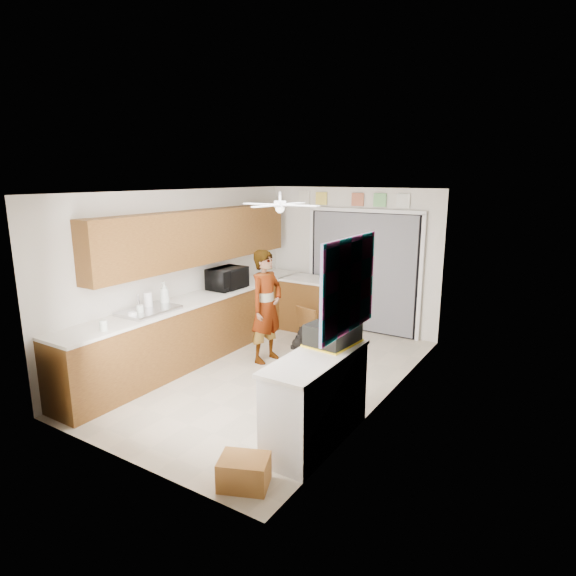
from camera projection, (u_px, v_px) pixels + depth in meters
The scene contains 41 objects.
floor at pixel (273, 374), 6.71m from camera, with size 5.00×5.00×0.00m, color #B8AC94.
ceiling at pixel (271, 191), 6.14m from camera, with size 5.00×5.00×0.00m, color white.
wall_back at pixel (351, 260), 8.49m from camera, with size 3.20×3.20×0.00m, color silver.
wall_front at pixel (118, 339), 4.36m from camera, with size 3.20×3.20×0.00m, color silver.
wall_left at pixel (184, 274), 7.25m from camera, with size 5.00×5.00×0.00m, color silver.
wall_right at pixel (386, 303), 5.60m from camera, with size 5.00×5.00×0.00m, color silver.
left_base_cabinets at pixel (201, 328), 7.28m from camera, with size 0.60×4.80×0.90m, color brown.
left_countertop at pixel (201, 298), 7.17m from camera, with size 0.62×4.80×0.04m, color white.
upper_cabinets at pixel (200, 237), 7.21m from camera, with size 0.32×4.00×0.80m, color brown.
sink_basin at pixel (149, 311), 6.33m from camera, with size 0.50×0.76×0.06m, color silver.
faucet at pixel (138, 302), 6.41m from camera, with size 0.03×0.03×0.22m, color silver.
peninsula_base at pixel (312, 306), 8.51m from camera, with size 1.00×0.60×0.90m, color brown.
peninsula_top at pixel (312, 280), 8.41m from camera, with size 1.04×0.64×0.04m, color white.
back_opening_recess at pixel (363, 272), 8.38m from camera, with size 2.00×0.06×2.10m, color black.
curtain_panel at pixel (362, 273), 8.34m from camera, with size 1.90×0.03×2.05m, color gray.
door_trim_left at pixel (311, 267), 8.88m from camera, with size 0.06×0.04×2.10m, color white.
door_trim_right at pixel (420, 279), 7.83m from camera, with size 0.06×0.04×2.10m, color white.
door_trim_head at pixel (365, 211), 8.11m from camera, with size 2.10×0.04×0.06m, color white.
header_frame_0 at pixel (321, 198), 8.53m from camera, with size 0.22×0.02×0.22m, color #FADF53.
header_frame_2 at pixel (358, 199), 8.17m from camera, with size 0.22×0.02×0.22m, color #BB6446.
header_frame_3 at pixel (380, 200), 7.96m from camera, with size 0.22×0.02×0.22m, color #70C16E.
header_frame_4 at pixel (403, 201), 7.76m from camera, with size 0.22×0.02×0.22m, color silver.
route66_sign at pixel (304, 198), 8.71m from camera, with size 0.22×0.02×0.26m, color silver.
right_counter_base at pixel (317, 401), 4.92m from camera, with size 0.50×1.40×0.90m, color white.
right_counter_top at pixel (316, 357), 4.82m from camera, with size 0.54×1.44×0.04m, color white.
abstract_painting at pixel (349, 285), 4.69m from camera, with size 0.03×1.15×0.95m, color #EF58CA.
ceiling_fan at pixel (280, 205), 6.35m from camera, with size 1.14×1.14×0.24m, color white.
microwave at pixel (227, 278), 7.61m from camera, with size 0.61×0.41×0.34m, color black.
soap_bottle at pixel (164, 293), 6.64m from camera, with size 0.13×0.13×0.34m, color silver.
cup at pixel (132, 315), 6.03m from camera, with size 0.11×0.11×0.09m, color white.
jar_a at pixel (103, 325), 5.57m from camera, with size 0.09×0.09×0.12m, color silver.
jar_b at pixel (140, 310), 6.18m from camera, with size 0.09×0.09×0.14m, color silver.
paper_towel_roll at pixel (148, 301), 6.44m from camera, with size 0.11×0.11×0.24m, color white.
suitcase at pixel (333, 333), 5.12m from camera, with size 0.41×0.55×0.24m, color black.
suitcase_rim at pixel (333, 343), 5.15m from camera, with size 0.44×0.58×0.02m, color yellow.
suitcase_lid at pixel (345, 304), 5.31m from camera, with size 0.42×0.03×0.50m, color black.
cardboard_box at pixel (244, 472), 4.26m from camera, with size 0.43×0.33×0.27m, color #C9873F.
navy_crate at pixel (283, 412), 5.38m from camera, with size 0.37×0.31×0.23m, color black.
cabinet_door_panel at pixel (308, 327), 7.73m from camera, with size 0.44×0.03×0.66m, color brown.
man at pixel (266, 306), 7.02m from camera, with size 0.61×0.40×1.67m, color white.
dog at pixel (314, 337), 7.48m from camera, with size 0.27×0.63×0.50m, color black.
Camera 1 is at (3.51, -5.19, 2.69)m, focal length 30.00 mm.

